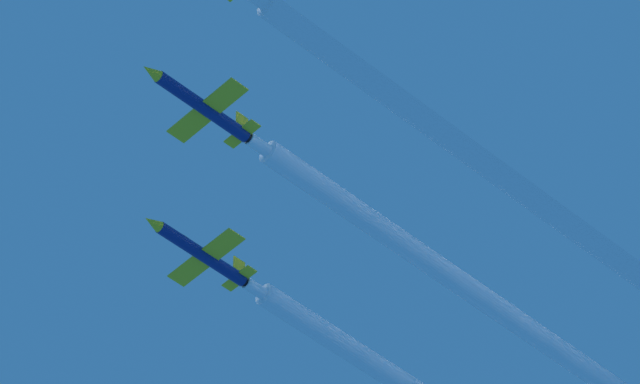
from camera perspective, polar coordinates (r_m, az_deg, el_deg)
jet_second_echelon at (r=184.65m, az=-3.05°, el=2.22°), size 8.05×11.72×2.82m
jet_third_echelon at (r=194.00m, az=-3.07°, el=-1.53°), size 8.05×11.72×2.82m
smoke_trail_lead at (r=190.53m, az=4.23°, el=0.69°), size 2.12×54.64×2.12m
smoke_trail_second_echelon at (r=200.75m, az=4.11°, el=-2.68°), size 2.12×55.85×2.12m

